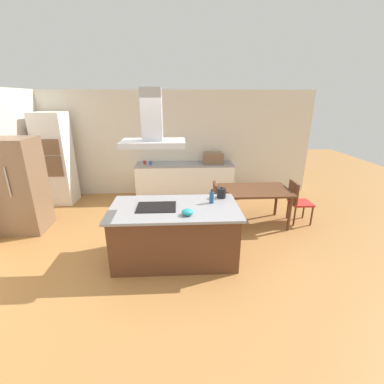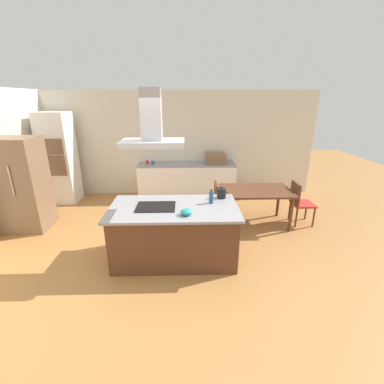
{
  "view_description": "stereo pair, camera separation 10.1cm",
  "coord_description": "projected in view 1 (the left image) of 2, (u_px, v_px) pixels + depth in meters",
  "views": [
    {
      "loc": [
        0.08,
        -3.77,
        2.49
      ],
      "look_at": [
        0.29,
        0.4,
        1.0
      ],
      "focal_mm": 24.59,
      "sensor_mm": 36.0,
      "label": 1
    },
    {
      "loc": [
        0.18,
        -3.77,
        2.49
      ],
      "look_at": [
        0.29,
        0.4,
        1.0
      ],
      "focal_mm": 24.59,
      "sensor_mm": 36.0,
      "label": 2
    }
  ],
  "objects": [
    {
      "name": "chair_at_right_end",
      "position": [
        297.0,
        200.0,
        5.46
      ],
      "size": [
        0.42,
        0.42,
        0.89
      ],
      "color": "red",
      "rests_on": "ground"
    },
    {
      "name": "coffee_mug_red",
      "position": [
        145.0,
        162.0,
        6.72
      ],
      "size": [
        0.08,
        0.08,
        0.09
      ],
      "primitive_type": "cylinder",
      "color": "red",
      "rests_on": "back_counter"
    },
    {
      "name": "tea_kettle",
      "position": [
        221.0,
        193.0,
        4.43
      ],
      "size": [
        0.2,
        0.15,
        0.19
      ],
      "color": "black",
      "rests_on": "kitchen_island"
    },
    {
      "name": "refrigerator",
      "position": [
        19.0,
        186.0,
        5.02
      ],
      "size": [
        0.8,
        0.73,
        1.82
      ],
      "color": "brown",
      "rests_on": "ground"
    },
    {
      "name": "mixing_bowl",
      "position": [
        187.0,
        212.0,
        3.78
      ],
      "size": [
        0.17,
        0.17,
        0.09
      ],
      "primitive_type": "ellipsoid",
      "color": "teal",
      "rests_on": "kitchen_island"
    },
    {
      "name": "countertop_microwave",
      "position": [
        213.0,
        158.0,
        6.78
      ],
      "size": [
        0.5,
        0.38,
        0.28
      ],
      "primitive_type": "cube",
      "color": "brown",
      "rests_on": "back_counter"
    },
    {
      "name": "dining_table",
      "position": [
        254.0,
        193.0,
        5.36
      ],
      "size": [
        1.4,
        0.9,
        0.75
      ],
      "color": "#59331E",
      "rests_on": "ground"
    },
    {
      "name": "cooktop",
      "position": [
        156.0,
        207.0,
        4.06
      ],
      "size": [
        0.6,
        0.44,
        0.01
      ],
      "primitive_type": "cube",
      "color": "black",
      "rests_on": "kitchen_island"
    },
    {
      "name": "wall_oven_stack",
      "position": [
        56.0,
        159.0,
        6.35
      ],
      "size": [
        0.7,
        0.66,
        2.2
      ],
      "color": "white",
      "rests_on": "ground"
    },
    {
      "name": "wall_back",
      "position": [
        175.0,
        144.0,
        6.98
      ],
      "size": [
        7.2,
        0.1,
        2.7
      ],
      "primitive_type": "cube",
      "color": "beige",
      "rests_on": "ground"
    },
    {
      "name": "back_counter",
      "position": [
        185.0,
        180.0,
        6.94
      ],
      "size": [
        2.51,
        0.62,
        0.9
      ],
      "color": "white",
      "rests_on": "ground"
    },
    {
      "name": "coffee_mug_blue",
      "position": [
        150.0,
        163.0,
        6.69
      ],
      "size": [
        0.08,
        0.08,
        0.09
      ],
      "primitive_type": "cylinder",
      "color": "#2D56B2",
      "rests_on": "back_counter"
    },
    {
      "name": "olive_oil_bottle",
      "position": [
        212.0,
        197.0,
        4.2
      ],
      "size": [
        0.07,
        0.07,
        0.23
      ],
      "color": "navy",
      "rests_on": "kitchen_island"
    },
    {
      "name": "kitchen_island",
      "position": [
        175.0,
        233.0,
        4.22
      ],
      "size": [
        2.0,
        1.09,
        0.9
      ],
      "color": "#59331E",
      "rests_on": "ground"
    },
    {
      "name": "range_hood",
      "position": [
        152.0,
        128.0,
        3.65
      ],
      "size": [
        0.9,
        0.55,
        0.78
      ],
      "color": "#ADADB2"
    },
    {
      "name": "chair_at_left_end",
      "position": [
        210.0,
        201.0,
        5.37
      ],
      "size": [
        0.42,
        0.42,
        0.89
      ],
      "color": "red",
      "rests_on": "ground"
    },
    {
      "name": "ground",
      "position": [
        176.0,
        218.0,
        5.78
      ],
      "size": [
        16.0,
        16.0,
        0.0
      ],
      "primitive_type": "plane",
      "color": "#AD753D"
    }
  ]
}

